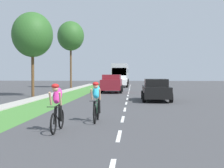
{
  "coord_description": "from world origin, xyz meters",
  "views": [
    {
      "loc": [
        0.42,
        -1.21,
        1.9
      ],
      "look_at": [
        -0.89,
        18.34,
        1.24
      ],
      "focal_mm": 50.2,
      "sensor_mm": 36.0,
      "label": 1
    }
  ],
  "objects_px": {
    "pickup_white": "(120,81)",
    "sedan_black": "(156,90)",
    "suv_maroon": "(112,83)",
    "bus_silver": "(121,73)",
    "street_tree_far": "(71,36)",
    "street_tree_near": "(32,35)",
    "cyclist_lead": "(57,107)",
    "cyclist_trailing": "(96,101)"
  },
  "relations": [
    {
      "from": "pickup_white",
      "to": "sedan_black",
      "type": "bearing_deg",
      "value": -81.14
    },
    {
      "from": "suv_maroon",
      "to": "pickup_white",
      "type": "distance_m",
      "value": 12.51
    },
    {
      "from": "sedan_black",
      "to": "bus_silver",
      "type": "distance_m",
      "value": 32.26
    },
    {
      "from": "sedan_black",
      "to": "street_tree_far",
      "type": "height_order",
      "value": "street_tree_far"
    },
    {
      "from": "bus_silver",
      "to": "street_tree_near",
      "type": "xyz_separation_m",
      "value": [
        -6.11,
        -28.64,
        3.09
      ]
    },
    {
      "from": "cyclist_lead",
      "to": "sedan_black",
      "type": "distance_m",
      "value": 12.57
    },
    {
      "from": "pickup_white",
      "to": "bus_silver",
      "type": "relative_size",
      "value": 0.44
    },
    {
      "from": "sedan_black",
      "to": "street_tree_far",
      "type": "distance_m",
      "value": 21.89
    },
    {
      "from": "sedan_black",
      "to": "bus_silver",
      "type": "bearing_deg",
      "value": 96.65
    },
    {
      "from": "street_tree_near",
      "to": "pickup_white",
      "type": "bearing_deg",
      "value": 70.63
    },
    {
      "from": "cyclist_trailing",
      "to": "bus_silver",
      "type": "bearing_deg",
      "value": 90.95
    },
    {
      "from": "sedan_black",
      "to": "street_tree_near",
      "type": "distance_m",
      "value": 11.27
    },
    {
      "from": "suv_maroon",
      "to": "street_tree_near",
      "type": "bearing_deg",
      "value": -136.3
    },
    {
      "from": "cyclist_lead",
      "to": "street_tree_near",
      "type": "relative_size",
      "value": 0.25
    },
    {
      "from": "suv_maroon",
      "to": "street_tree_far",
      "type": "xyz_separation_m",
      "value": [
        -6.01,
        9.42,
        5.84
      ]
    },
    {
      "from": "cyclist_lead",
      "to": "bus_silver",
      "type": "distance_m",
      "value": 43.93
    },
    {
      "from": "cyclist_lead",
      "to": "suv_maroon",
      "type": "xyz_separation_m",
      "value": [
        0.35,
        21.14,
        0.14
      ]
    },
    {
      "from": "bus_silver",
      "to": "pickup_white",
      "type": "bearing_deg",
      "value": -88.1
    },
    {
      "from": "pickup_white",
      "to": "cyclist_trailing",
      "type": "bearing_deg",
      "value": -89.36
    },
    {
      "from": "sedan_black",
      "to": "suv_maroon",
      "type": "distance_m",
      "value": 9.96
    },
    {
      "from": "cyclist_trailing",
      "to": "pickup_white",
      "type": "distance_m",
      "value": 31.49
    },
    {
      "from": "cyclist_lead",
      "to": "bus_silver",
      "type": "height_order",
      "value": "bus_silver"
    },
    {
      "from": "sedan_black",
      "to": "pickup_white",
      "type": "height_order",
      "value": "pickup_white"
    },
    {
      "from": "pickup_white",
      "to": "bus_silver",
      "type": "height_order",
      "value": "bus_silver"
    },
    {
      "from": "street_tree_near",
      "to": "street_tree_far",
      "type": "xyz_separation_m",
      "value": [
        0.12,
        15.28,
        1.71
      ]
    },
    {
      "from": "street_tree_far",
      "to": "bus_silver",
      "type": "bearing_deg",
      "value": 65.84
    },
    {
      "from": "sedan_black",
      "to": "street_tree_near",
      "type": "relative_size",
      "value": 0.62
    },
    {
      "from": "pickup_white",
      "to": "street_tree_near",
      "type": "relative_size",
      "value": 0.74
    },
    {
      "from": "pickup_white",
      "to": "street_tree_far",
      "type": "height_order",
      "value": "street_tree_far"
    },
    {
      "from": "suv_maroon",
      "to": "bus_silver",
      "type": "bearing_deg",
      "value": 90.04
    },
    {
      "from": "cyclist_trailing",
      "to": "sedan_black",
      "type": "xyz_separation_m",
      "value": [
        3.04,
        9.73,
        -0.04
      ]
    },
    {
      "from": "street_tree_near",
      "to": "bus_silver",
      "type": "bearing_deg",
      "value": 77.95
    },
    {
      "from": "sedan_black",
      "to": "street_tree_far",
      "type": "bearing_deg",
      "value": 117.52
    },
    {
      "from": "cyclist_trailing",
      "to": "suv_maroon",
      "type": "distance_m",
      "value": 18.99
    },
    {
      "from": "suv_maroon",
      "to": "pickup_white",
      "type": "xyz_separation_m",
      "value": [
        0.33,
        12.51,
        -0.12
      ]
    },
    {
      "from": "cyclist_trailing",
      "to": "sedan_black",
      "type": "bearing_deg",
      "value": 72.67
    },
    {
      "from": "pickup_white",
      "to": "street_tree_near",
      "type": "xyz_separation_m",
      "value": [
        -6.46,
        -18.36,
        4.24
      ]
    },
    {
      "from": "cyclist_trailing",
      "to": "street_tree_near",
      "type": "bearing_deg",
      "value": 117.43
    },
    {
      "from": "cyclist_trailing",
      "to": "bus_silver",
      "type": "height_order",
      "value": "bus_silver"
    },
    {
      "from": "cyclist_trailing",
      "to": "street_tree_far",
      "type": "xyz_separation_m",
      "value": [
        -6.69,
        28.4,
        5.97
      ]
    },
    {
      "from": "cyclist_lead",
      "to": "cyclist_trailing",
      "type": "bearing_deg",
      "value": 64.48
    },
    {
      "from": "cyclist_lead",
      "to": "suv_maroon",
      "type": "bearing_deg",
      "value": 89.05
    }
  ]
}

